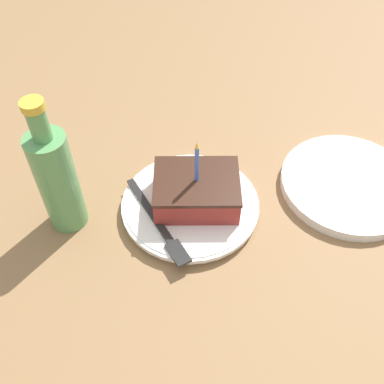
# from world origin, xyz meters

# --- Properties ---
(ground_plane) EXTENTS (2.40, 2.40, 0.04)m
(ground_plane) POSITION_xyz_m (0.00, 0.00, -0.02)
(ground_plane) COLOR olive
(ground_plane) RESTS_ON ground
(plate) EXTENTS (0.23, 0.23, 0.02)m
(plate) POSITION_xyz_m (-0.01, 0.00, 0.01)
(plate) COLOR white
(plate) RESTS_ON ground_plane
(cake_slice) EXTENTS (0.11, 0.14, 0.13)m
(cake_slice) POSITION_xyz_m (-0.02, 0.01, 0.05)
(cake_slice) COLOR #99332D
(cake_slice) RESTS_ON plate
(fork) EXTENTS (0.18, 0.11, 0.00)m
(fork) POSITION_xyz_m (0.04, -0.05, 0.02)
(fork) COLOR #262626
(fork) RESTS_ON plate
(bottle) EXTENTS (0.06, 0.06, 0.24)m
(bottle) POSITION_xyz_m (0.01, -0.20, 0.10)
(bottle) COLOR #599959
(bottle) RESTS_ON ground_plane
(side_plate) EXTENTS (0.24, 0.24, 0.02)m
(side_plate) POSITION_xyz_m (-0.06, 0.28, 0.01)
(side_plate) COLOR white
(side_plate) RESTS_ON ground_plane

